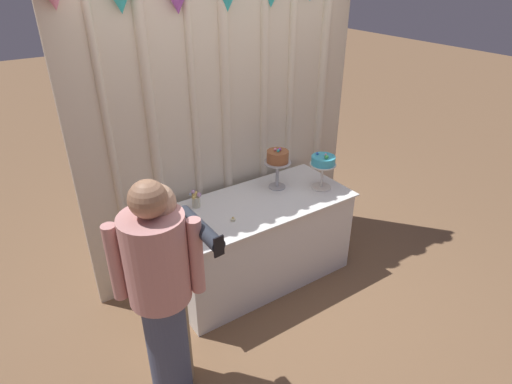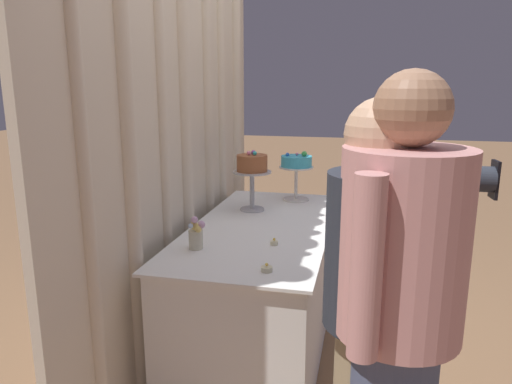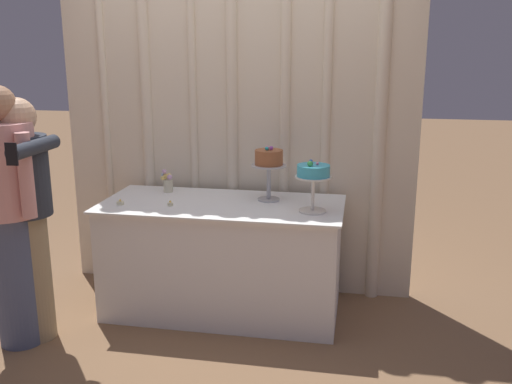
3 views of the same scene
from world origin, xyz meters
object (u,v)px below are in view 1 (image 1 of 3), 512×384
Objects in this scene: flower_vase at (196,199)px; guest_man_pink_jacket at (161,292)px; guest_girl_blue_dress at (167,284)px; cake_display_nearleft at (278,160)px; cake_table at (258,241)px; tealight_near_left at (233,220)px; tealight_far_left at (196,235)px; cake_display_nearright at (323,164)px.

guest_man_pink_jacket reaches higher than flower_vase.
cake_display_nearleft is at bearing 27.96° from guest_girl_blue_dress.
guest_man_pink_jacket is at bearing -151.11° from cake_display_nearleft.
tealight_near_left is (-0.33, -0.13, 0.41)m from cake_table.
flower_vase is 3.40× the size of tealight_far_left.
cake_table is 4.32× the size of cake_display_nearleft.
guest_man_pink_jacket is (-0.49, -0.51, 0.07)m from tealight_far_left.
cake_display_nearright is (0.33, -0.23, -0.03)m from cake_display_nearleft.
cake_table is at bearing 30.17° from guest_man_pink_jacket.
tealight_far_left is 0.03× the size of guest_man_pink_jacket.
flower_vase is (-1.10, 0.33, -0.17)m from cake_display_nearright.
cake_display_nearleft is 1.68m from guest_man_pink_jacket.
tealight_near_left is 0.02× the size of guest_man_pink_jacket.
guest_girl_blue_dress reaches higher than tealight_far_left.
guest_man_pink_jacket is at bearing -127.58° from flower_vase.
cake_table is 42.50× the size of tealight_near_left.
cake_display_nearleft is at bearing 28.89° from guest_man_pink_jacket.
flower_vase is at bearing 53.14° from guest_girl_blue_dress.
flower_vase is 0.45m from tealight_far_left.
flower_vase is at bearing 173.03° from cake_display_nearleft.
flower_vase is 0.39m from tealight_near_left.
flower_vase is 1.14m from guest_man_pink_jacket.
cake_table is at bearing 170.84° from cake_display_nearright.
guest_girl_blue_dress reaches higher than cake_table.
tealight_far_left is at bearing -117.16° from flower_vase.
cake_table is 0.80m from tealight_far_left.
guest_man_pink_jacket is (-1.16, -0.67, 0.48)m from cake_table.
guest_man_pink_jacket is at bearing -149.83° from cake_table.
cake_display_nearleft is (0.30, 0.13, 0.67)m from cake_table.
cake_table is 0.90m from cake_display_nearright.
tealight_far_left reaches higher than tealight_near_left.
cake_display_nearleft is 1.59m from guest_girl_blue_dress.
guest_girl_blue_dress is (-0.63, -0.83, -0.01)m from flower_vase.
cake_display_nearleft is 9.84× the size of tealight_near_left.
flower_vase reaches higher than tealight_far_left.
cake_display_nearleft is 0.24× the size of guest_man_pink_jacket.
tealight_near_left is (-0.95, -0.03, -0.23)m from cake_display_nearright.
cake_table is 1.43m from guest_man_pink_jacket.
guest_man_pink_jacket is (-1.46, -0.81, -0.19)m from cake_display_nearleft.
cake_display_nearright is 1.89m from guest_man_pink_jacket.
flower_vase is at bearing 163.34° from cake_display_nearright.
tealight_near_left is at bearing -68.49° from flower_vase.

